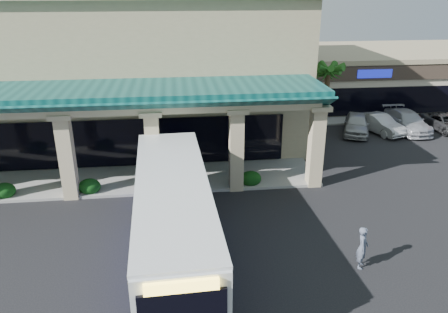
{
  "coord_description": "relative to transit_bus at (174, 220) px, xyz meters",
  "views": [
    {
      "loc": [
        -1.77,
        -16.89,
        10.9
      ],
      "look_at": [
        0.77,
        4.72,
        2.2
      ],
      "focal_mm": 35.0,
      "sensor_mm": 36.0,
      "label": 1
    }
  ],
  "objects": [
    {
      "name": "ground",
      "position": [
        2.0,
        1.0,
        -1.78
      ],
      "size": [
        110.0,
        110.0,
        0.0
      ],
      "primitive_type": "plane",
      "color": "black"
    },
    {
      "name": "main_building",
      "position": [
        -6.0,
        17.0,
        3.9
      ],
      "size": [
        30.8,
        14.8,
        11.35
      ],
      "primitive_type": null,
      "color": "tan",
      "rests_on": "ground"
    },
    {
      "name": "arcade",
      "position": [
        -6.0,
        7.8,
        1.07
      ],
      "size": [
        30.0,
        6.2,
        5.7
      ],
      "primitive_type": null,
      "color": "#0B4341",
      "rests_on": "ground"
    },
    {
      "name": "strip_mall",
      "position": [
        20.0,
        25.0,
        0.67
      ],
      "size": [
        22.5,
        12.5,
        4.9
      ],
      "primitive_type": null,
      "color": "beige",
      "rests_on": "ground"
    },
    {
      "name": "palm_0",
      "position": [
        10.5,
        12.0,
        1.52
      ],
      "size": [
        2.4,
        2.4,
        6.6
      ],
      "primitive_type": null,
      "color": "#1F5617",
      "rests_on": "ground"
    },
    {
      "name": "palm_1",
      "position": [
        11.5,
        15.0,
        1.12
      ],
      "size": [
        2.4,
        2.4,
        5.8
      ],
      "primitive_type": null,
      "color": "#1F5617",
      "rests_on": "ground"
    },
    {
      "name": "broadleaf_tree",
      "position": [
        9.5,
        20.0,
        0.63
      ],
      "size": [
        2.6,
        2.6,
        4.81
      ],
      "primitive_type": null,
      "color": "black",
      "rests_on": "ground"
    },
    {
      "name": "transit_bus",
      "position": [
        0.0,
        0.0,
        0.0
      ],
      "size": [
        3.41,
        12.81,
        3.55
      ],
      "primitive_type": null,
      "rotation": [
        0.0,
        0.0,
        0.04
      ],
      "color": "#050495",
      "rests_on": "ground"
    },
    {
      "name": "pedestrian",
      "position": [
        7.56,
        -1.61,
        -0.86
      ],
      "size": [
        0.68,
        0.79,
        1.83
      ],
      "primitive_type": "imported",
      "rotation": [
        0.0,
        0.0,
        1.14
      ],
      "color": "#525B6E",
      "rests_on": "ground"
    },
    {
      "name": "car_silver",
      "position": [
        14.13,
        14.83,
        -1.0
      ],
      "size": [
        3.47,
        4.9,
        1.55
      ],
      "primitive_type": "imported",
      "rotation": [
        0.0,
        0.0,
        -0.41
      ],
      "color": "#AFAFB0",
      "rests_on": "ground"
    },
    {
      "name": "car_white",
      "position": [
        15.98,
        14.8,
        -1.06
      ],
      "size": [
        2.91,
        4.61,
        1.43
      ],
      "primitive_type": "imported",
      "rotation": [
        0.0,
        0.0,
        0.35
      ],
      "color": "#B4B4B4",
      "rests_on": "ground"
    },
    {
      "name": "car_red",
      "position": [
        18.35,
        15.02,
        -1.01
      ],
      "size": [
        2.18,
        5.27,
        1.52
      ],
      "primitive_type": "imported",
      "rotation": [
        0.0,
        0.0,
        0.01
      ],
      "color": "#B2B4BC",
      "rests_on": "ground"
    },
    {
      "name": "car_gray",
      "position": [
        21.4,
        14.72,
        -1.14
      ],
      "size": [
        2.54,
        4.77,
        1.28
      ],
      "primitive_type": "imported",
      "rotation": [
        0.0,
        0.0,
        0.09
      ],
      "color": "#393A3C",
      "rests_on": "ground"
    }
  ]
}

